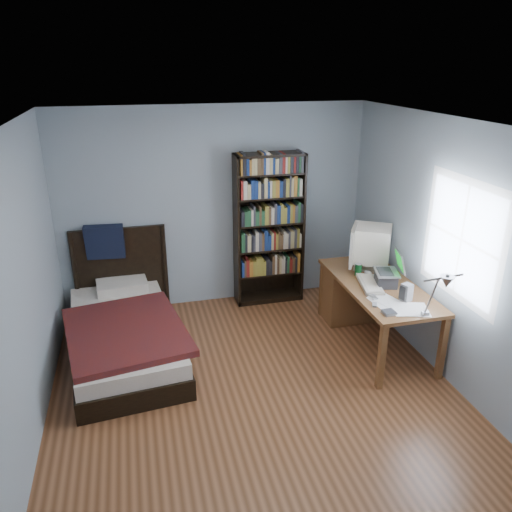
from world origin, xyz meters
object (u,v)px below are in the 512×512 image
object	(u,v)px
laptop	(388,276)
soda_can	(358,270)
keyboard	(370,284)
crt_monitor	(369,245)
desk	(358,292)
bookshelf	(269,230)
desk_lamp	(444,285)
bed	(124,329)
speaker	(407,292)

from	to	relation	value
laptop	soda_can	bearing A→B (deg)	121.45
keyboard	crt_monitor	bearing A→B (deg)	80.17
laptop	soda_can	distance (m)	0.37
desk	bookshelf	bearing A→B (deg)	133.28
crt_monitor	desk_lamp	bearing A→B (deg)	-93.86
laptop	bookshelf	world-z (taller)	bookshelf
crt_monitor	keyboard	xyz separation A→B (m)	(-0.19, -0.45, -0.27)
laptop	bookshelf	xyz separation A→B (m)	(-0.92, 1.40, 0.13)
desk	soda_can	size ratio (longest dim) A/B	12.31
desk_lamp	bed	bearing A→B (deg)	147.88
speaker	desk_lamp	bearing A→B (deg)	-117.80
desk_lamp	bookshelf	world-z (taller)	bookshelf
desk_lamp	speaker	xyz separation A→B (m)	(0.11, 0.69, -0.41)
keyboard	bed	size ratio (longest dim) A/B	0.23
soda_can	bed	bearing A→B (deg)	173.74
desk	bookshelf	world-z (taller)	bookshelf
desk_lamp	keyboard	distance (m)	1.21
bookshelf	keyboard	bearing A→B (deg)	-62.08
crt_monitor	bookshelf	world-z (taller)	bookshelf
desk	speaker	world-z (taller)	speaker
bookshelf	desk_lamp	bearing A→B (deg)	-71.84
desk	keyboard	world-z (taller)	keyboard
soda_can	bed	distance (m)	2.65
desk_lamp	soda_can	world-z (taller)	desk_lamp
soda_can	bookshelf	distance (m)	1.32
bed	speaker	bearing A→B (deg)	-19.47
laptop	bed	size ratio (longest dim) A/B	0.17
keyboard	soda_can	size ratio (longest dim) A/B	3.76
desk	bed	distance (m)	2.71
crt_monitor	speaker	xyz separation A→B (m)	(0.00, -0.86, -0.20)
speaker	bookshelf	size ratio (longest dim) A/B	0.09
desk_lamp	speaker	distance (m)	0.81
soda_can	desk_lamp	bearing A→B (deg)	-86.41
desk	keyboard	xyz separation A→B (m)	(-0.12, -0.48, 0.33)
soda_can	bed	world-z (taller)	bed
keyboard	laptop	bearing A→B (deg)	5.59
keyboard	soda_can	xyz separation A→B (m)	(-0.00, 0.29, 0.05)
speaker	soda_can	world-z (taller)	speaker
bookshelf	soda_can	bearing A→B (deg)	-56.36
desk	speaker	size ratio (longest dim) A/B	9.12
laptop	bed	world-z (taller)	bed
desk	crt_monitor	distance (m)	0.60
crt_monitor	soda_can	distance (m)	0.33
bookshelf	speaker	bearing A→B (deg)	-62.77
soda_can	laptop	bearing A→B (deg)	-58.55
desk	bookshelf	distance (m)	1.35
desk_lamp	bookshelf	size ratio (longest dim) A/B	0.32
keyboard	soda_can	distance (m)	0.29
desk	soda_can	bearing A→B (deg)	-121.88
desk	soda_can	world-z (taller)	soda_can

